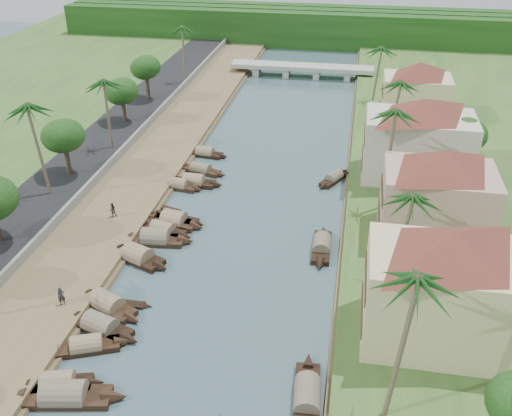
% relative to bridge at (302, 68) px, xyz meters
% --- Properties ---
extents(ground, '(220.00, 220.00, 0.00)m').
position_rel_bridge_xyz_m(ground, '(-0.00, -72.00, -1.72)').
color(ground, '#3D545B').
rests_on(ground, ground).
extents(left_bank, '(10.00, 180.00, 0.80)m').
position_rel_bridge_xyz_m(left_bank, '(-16.00, -52.00, -1.32)').
color(left_bank, brown).
rests_on(left_bank, ground).
extents(right_bank, '(16.00, 180.00, 1.20)m').
position_rel_bridge_xyz_m(right_bank, '(19.00, -52.00, -1.12)').
color(right_bank, '#2F5522').
rests_on(right_bank, ground).
extents(road, '(8.00, 180.00, 1.40)m').
position_rel_bridge_xyz_m(road, '(-24.50, -52.00, -1.02)').
color(road, black).
rests_on(road, ground).
extents(retaining_wall, '(0.40, 180.00, 1.10)m').
position_rel_bridge_xyz_m(retaining_wall, '(-20.20, -52.00, -0.37)').
color(retaining_wall, '#65645E').
rests_on(retaining_wall, left_bank).
extents(treeline, '(120.00, 14.00, 8.00)m').
position_rel_bridge_xyz_m(treeline, '(-0.00, 28.00, 2.28)').
color(treeline, '#11380F').
rests_on(treeline, ground).
extents(bridge, '(28.00, 4.00, 2.40)m').
position_rel_bridge_xyz_m(bridge, '(0.00, 0.00, 0.00)').
color(bridge, '#A0A196').
rests_on(bridge, ground).
extents(building_near, '(14.85, 14.85, 10.20)m').
position_rel_bridge_xyz_m(building_near, '(18.99, -74.00, 4.66)').
color(building_near, beige).
rests_on(building_near, right_bank).
extents(building_mid, '(14.11, 14.11, 9.70)m').
position_rel_bridge_xyz_m(building_mid, '(19.99, -58.00, 4.41)').
color(building_mid, tan).
rests_on(building_mid, right_bank).
extents(building_far, '(15.59, 15.59, 10.20)m').
position_rel_bridge_xyz_m(building_far, '(18.99, -44.00, 4.66)').
color(building_far, beige).
rests_on(building_far, right_bank).
extents(building_distant, '(12.62, 12.62, 9.20)m').
position_rel_bridge_xyz_m(building_distant, '(19.99, -24.00, 4.16)').
color(building_distant, beige).
rests_on(building_distant, right_bank).
extents(sampan_0, '(9.76, 3.59, 2.48)m').
position_rel_bridge_xyz_m(sampan_0, '(-8.42, -84.54, -1.30)').
color(sampan_0, black).
rests_on(sampan_0, ground).
extents(sampan_1, '(7.30, 3.39, 2.14)m').
position_rel_bridge_xyz_m(sampan_1, '(-9.42, -83.56, -1.31)').
color(sampan_1, black).
rests_on(sampan_1, ground).
extents(sampan_2, '(7.42, 4.17, 1.99)m').
position_rel_bridge_xyz_m(sampan_2, '(-9.05, -79.32, -1.31)').
color(sampan_2, black).
rests_on(sampan_2, ground).
extents(sampan_3, '(8.48, 4.21, 2.25)m').
position_rel_bridge_xyz_m(sampan_3, '(-8.94, -76.85, -1.31)').
color(sampan_3, black).
rests_on(sampan_3, ground).
extents(sampan_4, '(8.14, 5.04, 2.31)m').
position_rel_bridge_xyz_m(sampan_4, '(-9.49, -74.01, -1.30)').
color(sampan_4, black).
rests_on(sampan_4, ground).
extents(sampan_5, '(8.08, 4.84, 2.50)m').
position_rel_bridge_xyz_m(sampan_5, '(-9.47, -66.30, -1.30)').
color(sampan_5, black).
rests_on(sampan_5, ground).
extents(sampan_6, '(8.58, 2.71, 2.48)m').
position_rel_bridge_xyz_m(sampan_6, '(-8.81, -62.78, -1.30)').
color(sampan_6, black).
rests_on(sampan_6, ground).
extents(sampan_7, '(7.49, 3.17, 1.99)m').
position_rel_bridge_xyz_m(sampan_7, '(-8.64, -60.93, -1.31)').
color(sampan_7, black).
rests_on(sampan_7, ground).
extents(sampan_8, '(7.70, 3.01, 2.31)m').
position_rel_bridge_xyz_m(sampan_8, '(-8.03, -58.98, -1.30)').
color(sampan_8, black).
rests_on(sampan_8, ground).
extents(sampan_9, '(7.78, 2.91, 1.97)m').
position_rel_bridge_xyz_m(sampan_9, '(-8.12, -58.23, -1.31)').
color(sampan_9, black).
rests_on(sampan_9, ground).
extents(sampan_10, '(6.94, 2.42, 1.92)m').
position_rel_bridge_xyz_m(sampan_10, '(-10.09, -50.34, -1.32)').
color(sampan_10, black).
rests_on(sampan_10, ground).
extents(sampan_11, '(7.80, 2.09, 2.23)m').
position_rel_bridge_xyz_m(sampan_11, '(-8.46, -49.08, -1.31)').
color(sampan_11, black).
rests_on(sampan_11, ground).
extents(sampan_12, '(7.72, 3.25, 1.86)m').
position_rel_bridge_xyz_m(sampan_12, '(-8.48, -45.46, -1.32)').
color(sampan_12, black).
rests_on(sampan_12, ground).
extents(sampan_13, '(7.12, 2.42, 1.95)m').
position_rel_bridge_xyz_m(sampan_13, '(-9.28, -40.18, -1.31)').
color(sampan_13, black).
rests_on(sampan_13, ground).
extents(sampan_14, '(2.40, 9.54, 2.27)m').
position_rel_bridge_xyz_m(sampan_14, '(9.32, -81.47, -1.31)').
color(sampan_14, black).
rests_on(sampan_14, ground).
extents(sampan_15, '(2.03, 8.28, 2.21)m').
position_rel_bridge_xyz_m(sampan_15, '(8.79, -61.05, -1.31)').
color(sampan_15, black).
rests_on(sampan_15, ground).
extents(sampan_16, '(4.44, 6.85, 1.79)m').
position_rel_bridge_xyz_m(sampan_16, '(9.10, -44.86, -1.32)').
color(sampan_16, black).
rests_on(sampan_16, ground).
extents(canoe_1, '(5.64, 1.08, 0.91)m').
position_rel_bridge_xyz_m(canoe_1, '(-8.36, -73.28, -1.62)').
color(canoe_1, black).
rests_on(canoe_1, ground).
extents(canoe_2, '(5.86, 2.50, 0.85)m').
position_rel_bridge_xyz_m(canoe_2, '(-10.27, -55.70, -1.62)').
color(canoe_2, black).
rests_on(canoe_2, ground).
extents(palm_0, '(3.20, 3.20, 13.47)m').
position_rel_bridge_xyz_m(palm_0, '(15.00, -82.66, 11.09)').
color(palm_0, '#72624C').
rests_on(palm_0, ground).
extents(palm_1, '(3.20, 3.20, 10.02)m').
position_rel_bridge_xyz_m(palm_1, '(16.00, -65.73, 7.77)').
color(palm_1, '#72624C').
rests_on(palm_1, ground).
extents(palm_2, '(3.20, 3.20, 13.18)m').
position_rel_bridge_xyz_m(palm_2, '(15.00, -52.88, 10.80)').
color(palm_2, '#72624C').
rests_on(palm_2, ground).
extents(palm_3, '(3.20, 3.20, 10.70)m').
position_rel_bridge_xyz_m(palm_3, '(16.00, -34.45, 8.43)').
color(palm_3, '#72624C').
rests_on(palm_3, ground).
extents(palm_5, '(3.20, 3.20, 12.47)m').
position_rel_bridge_xyz_m(palm_5, '(-24.00, -56.82, 10.33)').
color(palm_5, '#72624C').
rests_on(palm_5, ground).
extents(palm_6, '(3.20, 3.20, 11.00)m').
position_rel_bridge_xyz_m(palm_6, '(-22.00, -42.54, 8.91)').
color(palm_6, '#72624C').
rests_on(palm_6, ground).
extents(palm_7, '(3.20, 3.20, 10.44)m').
position_rel_bridge_xyz_m(palm_7, '(14.00, -15.08, 8.16)').
color(palm_7, '#72624C').
rests_on(palm_7, ground).
extents(palm_8, '(3.20, 3.20, 11.44)m').
position_rel_bridge_xyz_m(palm_8, '(-20.50, -11.40, 9.33)').
color(palm_8, '#72624C').
rests_on(palm_8, ground).
extents(tree_3, '(4.90, 4.90, 7.18)m').
position_rel_bridge_xyz_m(tree_3, '(-24.00, -51.43, 4.76)').
color(tree_3, '#49382A').
rests_on(tree_3, ground).
extents(tree_4, '(4.70, 4.70, 6.68)m').
position_rel_bridge_xyz_m(tree_4, '(-24.00, -32.62, 4.35)').
color(tree_4, '#49382A').
rests_on(tree_4, ground).
extents(tree_5, '(4.59, 4.59, 7.27)m').
position_rel_bridge_xyz_m(tree_5, '(-24.00, -21.81, 4.96)').
color(tree_5, '#49382A').
rests_on(tree_5, ground).
extents(tree_6, '(4.99, 4.99, 7.92)m').
position_rel_bridge_xyz_m(tree_6, '(24.00, -43.85, 5.25)').
color(tree_6, '#49382A').
rests_on(tree_6, ground).
extents(person_near, '(0.78, 0.73, 1.80)m').
position_rel_bridge_xyz_m(person_near, '(-13.21, -75.09, -0.02)').
color(person_near, '#222228').
rests_on(person_near, left_bank).
extents(person_far, '(1.06, 1.03, 1.71)m').
position_rel_bridge_xyz_m(person_far, '(-14.84, -59.68, -0.07)').
color(person_far, '#352F25').
rests_on(person_far, left_bank).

